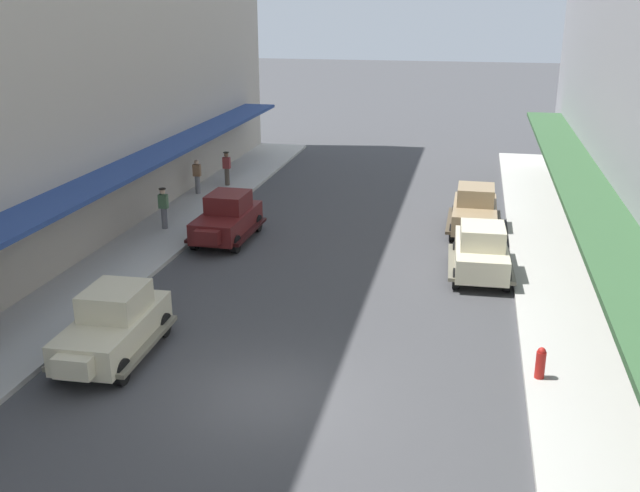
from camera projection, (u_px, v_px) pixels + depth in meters
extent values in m
plane|color=#424244|center=(268.00, 397.00, 17.17)|extent=(200.00, 200.00, 0.00)
cube|color=#B7B5AD|center=(600.00, 432.00, 15.67)|extent=(3.00, 60.00, 0.15)
cube|color=#997F5B|center=(474.00, 214.00, 29.15)|extent=(1.71, 3.91, 0.80)
cube|color=#997F5B|center=(476.00, 195.00, 29.14)|extent=(1.45, 1.70, 0.70)
cube|color=#8C9EA8|center=(476.00, 195.00, 29.14)|extent=(1.37, 1.67, 0.42)
cube|color=#997F5B|center=(474.00, 229.00, 27.17)|extent=(0.94, 0.36, 0.52)
cube|color=#4C3F2D|center=(498.00, 223.00, 29.07)|extent=(0.25, 3.51, 0.12)
cube|color=#4C3F2D|center=(450.00, 220.00, 29.45)|extent=(0.25, 3.51, 0.12)
cylinder|color=black|center=(495.00, 235.00, 27.86)|extent=(0.22, 0.68, 0.68)
cylinder|color=black|center=(452.00, 233.00, 28.18)|extent=(0.22, 0.68, 0.68)
cylinder|color=black|center=(494.00, 216.00, 30.39)|extent=(0.22, 0.68, 0.68)
cylinder|color=black|center=(455.00, 213.00, 30.71)|extent=(0.22, 0.68, 0.68)
cube|color=#591919|center=(227.00, 222.00, 28.14)|extent=(1.75, 3.92, 0.80)
cube|color=#591919|center=(228.00, 202.00, 28.13)|extent=(1.46, 1.72, 0.70)
cube|color=#8C9EA8|center=(228.00, 202.00, 28.13)|extent=(1.39, 1.68, 0.42)
cube|color=#591919|center=(207.00, 237.00, 26.16)|extent=(0.94, 0.37, 0.52)
cube|color=black|center=(250.00, 231.00, 28.05)|extent=(0.29, 3.51, 0.12)
cube|color=black|center=(204.00, 228.00, 28.45)|extent=(0.29, 3.51, 0.12)
cylinder|color=black|center=(236.00, 244.00, 26.84)|extent=(0.23, 0.68, 0.68)
cylinder|color=black|center=(195.00, 241.00, 27.18)|extent=(0.23, 0.68, 0.68)
cylinder|color=black|center=(258.00, 223.00, 29.36)|extent=(0.23, 0.68, 0.68)
cylinder|color=black|center=(220.00, 221.00, 29.70)|extent=(0.23, 0.68, 0.68)
cube|color=beige|center=(114.00, 331.00, 18.92)|extent=(1.82, 3.95, 0.80)
cube|color=beige|center=(115.00, 301.00, 18.91)|extent=(1.49, 1.74, 0.70)
cube|color=#8C9EA8|center=(115.00, 301.00, 18.91)|extent=(1.42, 1.71, 0.42)
cube|color=beige|center=(73.00, 368.00, 16.93)|extent=(0.95, 0.39, 0.52)
cube|color=#6D6856|center=(149.00, 345.00, 18.87)|extent=(0.35, 3.52, 0.12)
cube|color=#6D6856|center=(81.00, 339.00, 19.19)|extent=(0.35, 3.52, 0.12)
cylinder|color=black|center=(121.00, 372.00, 17.65)|extent=(0.24, 0.69, 0.68)
cylinder|color=black|center=(60.00, 366.00, 17.92)|extent=(0.24, 0.69, 0.68)
cylinder|color=black|center=(164.00, 325.00, 20.19)|extent=(0.24, 0.69, 0.68)
cylinder|color=black|center=(110.00, 321.00, 20.46)|extent=(0.24, 0.69, 0.68)
cube|color=beige|center=(481.00, 255.00, 24.56)|extent=(1.85, 3.96, 0.80)
cube|color=beige|center=(483.00, 236.00, 24.09)|extent=(1.50, 1.75, 0.70)
cube|color=#8C9EA8|center=(483.00, 236.00, 24.09)|extent=(1.43, 1.72, 0.42)
cube|color=beige|center=(479.00, 234.00, 26.53)|extent=(0.95, 0.39, 0.52)
cube|color=#6D6856|center=(452.00, 262.00, 24.82)|extent=(0.37, 3.52, 0.12)
cube|color=#6D6856|center=(508.00, 265.00, 24.51)|extent=(0.37, 3.52, 0.12)
cylinder|color=black|center=(456.00, 251.00, 26.10)|extent=(0.25, 0.69, 0.68)
cylinder|color=black|center=(501.00, 254.00, 25.84)|extent=(0.25, 0.69, 0.68)
cylinder|color=black|center=(456.00, 278.00, 23.55)|extent=(0.25, 0.69, 0.68)
cylinder|color=black|center=(507.00, 282.00, 23.29)|extent=(0.25, 0.69, 0.68)
cylinder|color=#B21E19|center=(540.00, 365.00, 17.65)|extent=(0.24, 0.24, 0.70)
sphere|color=#B21E19|center=(542.00, 351.00, 17.53)|extent=(0.20, 0.20, 0.20)
cylinder|color=#4C4238|center=(227.00, 177.00, 36.02)|extent=(0.24, 0.24, 0.85)
cube|color=maroon|center=(227.00, 163.00, 35.79)|extent=(0.36, 0.22, 0.56)
sphere|color=brown|center=(226.00, 155.00, 35.66)|extent=(0.22, 0.22, 0.22)
cylinder|color=black|center=(226.00, 153.00, 35.62)|extent=(0.28, 0.28, 0.04)
cylinder|color=slate|center=(164.00, 218.00, 29.21)|extent=(0.24, 0.24, 0.85)
cube|color=#4C724C|center=(163.00, 201.00, 28.98)|extent=(0.36, 0.22, 0.56)
sphere|color=beige|center=(162.00, 192.00, 28.85)|extent=(0.22, 0.22, 0.22)
cylinder|color=black|center=(162.00, 189.00, 28.81)|extent=(0.28, 0.28, 0.04)
cylinder|color=slate|center=(198.00, 185.00, 34.48)|extent=(0.24, 0.24, 0.85)
cube|color=#8C6647|center=(197.00, 170.00, 34.25)|extent=(0.36, 0.22, 0.56)
sphere|color=beige|center=(196.00, 162.00, 34.12)|extent=(0.22, 0.22, 0.22)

